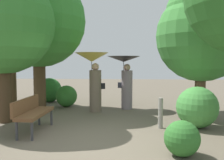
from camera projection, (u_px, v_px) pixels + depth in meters
The scene contains 13 objects.
ground_plane at pixel (100, 144), 5.18m from camera, with size 40.00×40.00×0.00m, color brown.
person_left at pixel (93, 70), 8.47m from camera, with size 1.14×1.14×2.03m.
person_right at pixel (125, 72), 8.97m from camera, with size 1.20×1.20×1.92m.
park_bench at pixel (32, 111), 6.01m from camera, with size 0.50×1.50×0.83m.
tree_near_left at pixel (2, 14), 6.82m from camera, with size 2.86×2.86×4.69m.
tree_mid_left at pixel (38, 12), 8.64m from camera, with size 3.31×3.31×5.35m.
tree_mid_right at pixel (202, 29), 7.80m from camera, with size 2.86×2.86×4.33m.
tree_far_back at pixel (10, 29), 9.82m from camera, with size 2.37×2.37×4.50m.
bush_path_left at pixel (50, 90), 10.61m from camera, with size 1.03×1.03×1.03m, color #235B23.
bush_path_right at pixel (197, 107), 6.40m from camera, with size 1.07×1.07×1.07m, color #428C3D.
bush_behind_bench at pixel (66, 96), 9.48m from camera, with size 0.82×0.82×0.82m, color #2D6B28.
bush_far_side at pixel (182, 138), 4.46m from camera, with size 0.65×0.65×0.65m, color #2D6B28.
path_marker_post at pixel (160, 113), 6.36m from camera, with size 0.12×0.12×0.79m, color gray.
Camera 1 is at (0.57, -5.04, 1.70)m, focal length 39.68 mm.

